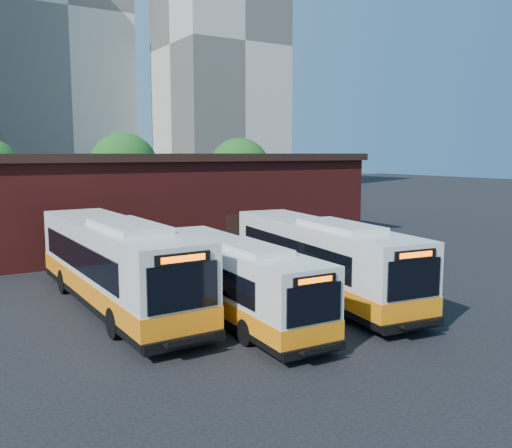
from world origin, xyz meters
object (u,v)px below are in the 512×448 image
bus_west (116,267)px  transit_worker (402,306)px  bus_mideast (320,261)px  bus_midwest (233,282)px

bus_west → transit_worker: bearing=-48.4°
bus_west → transit_worker: (7.87, -8.45, -0.74)m
bus_west → transit_worker: 11.58m
bus_mideast → transit_worker: size_ratio=6.71×
bus_mideast → bus_west: bearing=167.2°
bus_mideast → transit_worker: (-0.54, -5.46, -0.62)m
bus_west → transit_worker: size_ratio=7.12×
bus_midwest → transit_worker: 6.43m
bus_midwest → transit_worker: bus_midwest is taller
bus_midwest → transit_worker: bearing=-45.6°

